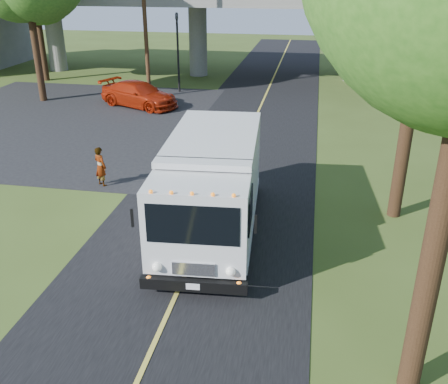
% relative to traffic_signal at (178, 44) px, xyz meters
% --- Properties ---
extents(road, '(7.00, 90.00, 0.02)m').
position_rel_traffic_signal_xyz_m(road, '(6.00, -16.00, -3.19)').
color(road, black).
rests_on(road, ground).
extents(parking_lot, '(16.00, 18.00, 0.01)m').
position_rel_traffic_signal_xyz_m(parking_lot, '(-5.00, -8.00, -3.19)').
color(parking_lot, black).
rests_on(parking_lot, ground).
extents(lane_line, '(0.12, 90.00, 0.01)m').
position_rel_traffic_signal_xyz_m(lane_line, '(6.00, -16.00, -3.17)').
color(lane_line, gold).
rests_on(lane_line, road).
extents(overpass, '(54.00, 10.00, 7.30)m').
position_rel_traffic_signal_xyz_m(overpass, '(6.00, 6.00, 1.36)').
color(overpass, slate).
rests_on(overpass, ground).
extents(traffic_signal, '(0.18, 0.22, 5.20)m').
position_rel_traffic_signal_xyz_m(traffic_signal, '(0.00, 0.00, 0.00)').
color(traffic_signal, black).
rests_on(traffic_signal, ground).
extents(utility_pole, '(1.60, 0.26, 9.00)m').
position_rel_traffic_signal_xyz_m(utility_pole, '(-1.50, -2.00, 1.40)').
color(utility_pole, '#472D19').
rests_on(utility_pole, ground).
extents(step_van, '(3.22, 7.58, 3.11)m').
position_rel_traffic_signal_xyz_m(step_van, '(6.24, -19.33, -1.51)').
color(step_van, silver).
rests_on(step_van, ground).
extents(red_sedan, '(5.58, 3.94, 1.50)m').
position_rel_traffic_signal_xyz_m(red_sedan, '(-1.38, -4.31, -2.45)').
color(red_sedan, '#9A1F09').
rests_on(red_sedan, ground).
extents(pedestrian, '(0.69, 0.62, 1.59)m').
position_rel_traffic_signal_xyz_m(pedestrian, '(1.22, -16.36, -2.41)').
color(pedestrian, gray).
rests_on(pedestrian, ground).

